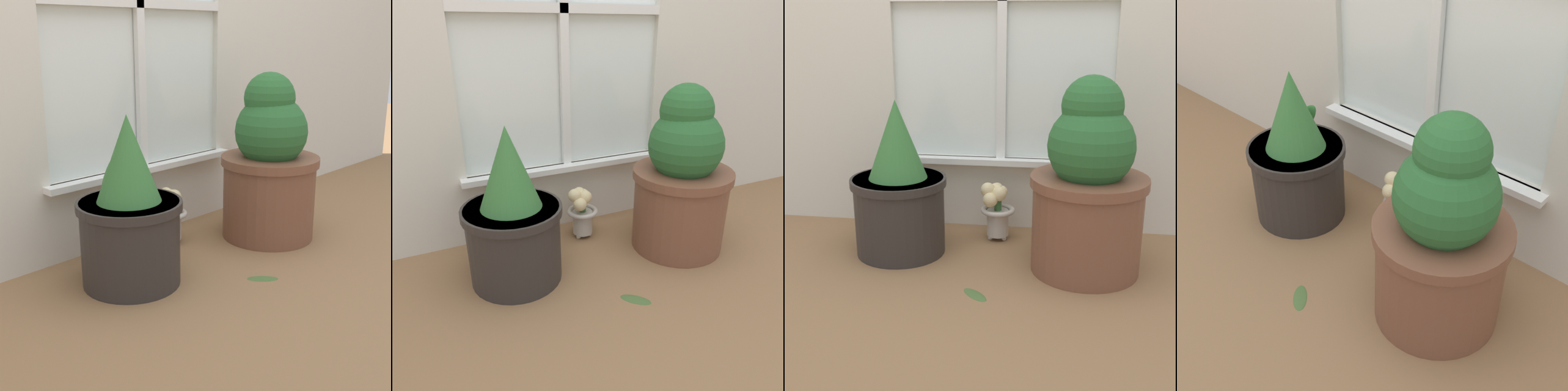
% 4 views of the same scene
% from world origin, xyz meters
% --- Properties ---
extents(ground_plane, '(10.00, 10.00, 0.00)m').
position_xyz_m(ground_plane, '(0.00, 0.00, 0.00)').
color(ground_plane, olive).
extents(potted_plant_left, '(0.35, 0.35, 0.58)m').
position_xyz_m(potted_plant_left, '(-0.34, 0.27, 0.23)').
color(potted_plant_left, '#2D2826').
rests_on(potted_plant_left, ground_plane).
extents(potted_plant_right, '(0.40, 0.40, 0.68)m').
position_xyz_m(potted_plant_right, '(0.34, 0.21, 0.30)').
color(potted_plant_right, brown).
rests_on(potted_plant_right, ground_plane).
extents(flower_vase, '(0.14, 0.14, 0.24)m').
position_xyz_m(flower_vase, '(0.00, 0.44, 0.14)').
color(flower_vase, '#BCB7AD').
rests_on(flower_vase, ground_plane).
extents(fallen_leaf, '(0.11, 0.11, 0.01)m').
position_xyz_m(fallen_leaf, '(-0.01, -0.04, 0.00)').
color(fallen_leaf, '#476633').
rests_on(fallen_leaf, ground_plane).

